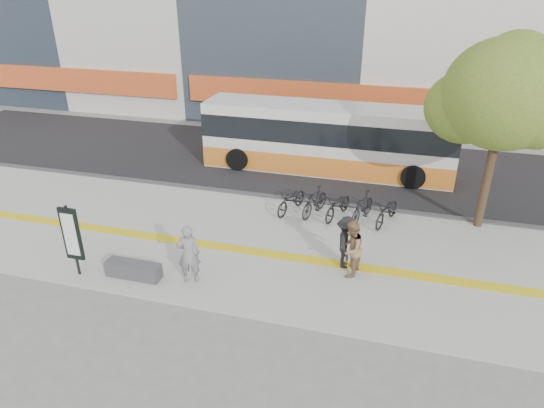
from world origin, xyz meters
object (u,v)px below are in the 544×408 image
(seated_woman, at_px, (189,254))
(signboard, at_px, (71,235))
(bench, at_px, (134,270))
(pedestrian_dark, at_px, (346,242))
(bus, at_px, (327,140))
(street_tree, at_px, (503,96))
(pedestrian_tan, at_px, (351,249))

(seated_woman, bearing_deg, signboard, -14.25)
(bench, xyz_separation_m, pedestrian_dark, (5.73, 2.14, 0.59))
(bench, bearing_deg, bus, 68.30)
(bus, height_order, seated_woman, bus)
(seated_woman, relative_size, pedestrian_dark, 1.08)
(signboard, xyz_separation_m, pedestrian_dark, (7.33, 2.45, -0.48))
(pedestrian_dark, bearing_deg, signboard, 100.71)
(signboard, distance_m, bus, 11.40)
(signboard, height_order, street_tree, street_tree)
(pedestrian_tan, relative_size, pedestrian_dark, 1.05)
(bench, distance_m, pedestrian_tan, 6.20)
(seated_woman, bearing_deg, street_tree, -168.76)
(bus, bearing_deg, pedestrian_dark, -76.13)
(pedestrian_dark, bearing_deg, bus, 6.12)
(bus, distance_m, pedestrian_dark, 7.80)
(street_tree, distance_m, seated_woman, 10.59)
(street_tree, relative_size, pedestrian_dark, 3.89)
(bench, distance_m, pedestrian_dark, 6.14)
(pedestrian_tan, bearing_deg, bench, -63.46)
(bus, distance_m, seated_woman, 9.71)
(street_tree, height_order, bus, street_tree)
(seated_woman, distance_m, pedestrian_tan, 4.53)
(bench, relative_size, pedestrian_dark, 0.99)
(street_tree, height_order, seated_woman, street_tree)
(signboard, relative_size, street_tree, 0.35)
(bench, height_order, street_tree, street_tree)
(bench, xyz_separation_m, street_tree, (9.78, 6.02, 4.21))
(seated_woman, height_order, pedestrian_tan, seated_woman)
(signboard, xyz_separation_m, street_tree, (11.38, 6.33, 3.15))
(seated_woman, bearing_deg, pedestrian_dark, -179.30)
(bus, height_order, pedestrian_tan, bus)
(bus, bearing_deg, street_tree, -31.86)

